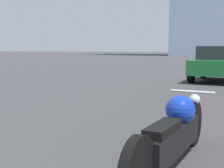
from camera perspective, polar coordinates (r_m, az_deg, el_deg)
motorcycle at (r=3.85m, az=11.25°, el=-8.72°), size 0.62×2.70×0.83m
parked_car_green at (r=14.60m, az=18.88°, el=3.58°), size 2.28×4.01×1.55m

